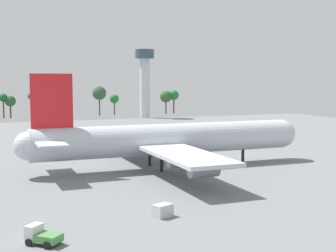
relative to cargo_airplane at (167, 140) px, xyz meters
name	(u,v)px	position (x,y,z in m)	size (l,w,h in m)	color
ground_plane	(168,168)	(0.16, 0.00, -6.25)	(261.43, 261.43, 0.00)	slate
cargo_airplane	(167,140)	(0.00, 0.00, 0.00)	(65.36, 58.92, 20.55)	silver
catering_truck	(42,236)	(-31.93, -40.25, -5.18)	(4.44, 4.44, 2.26)	silver
cargo_container_fore	(162,211)	(-14.64, -34.93, -5.34)	(3.20, 2.78, 1.81)	#B7BCC6
safety_cone_nose	(288,160)	(29.57, -3.00, -5.94)	(0.43, 0.43, 0.62)	orange
control_tower	(145,76)	(40.88, 133.71, 14.83)	(9.65, 9.65, 34.53)	silver
tree_line_backdrop	(102,96)	(24.06, 155.90, 4.15)	(118.84, 7.43, 15.90)	#51381E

